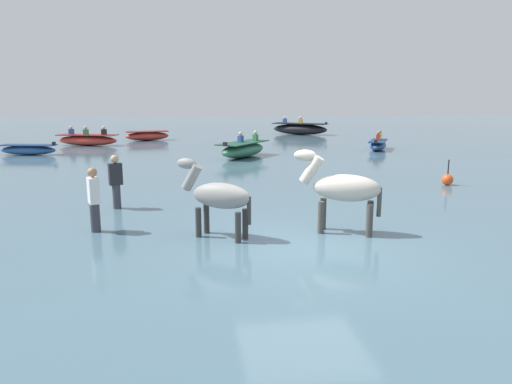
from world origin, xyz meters
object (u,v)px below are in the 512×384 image
boat_far_offshore (378,145)px  person_wading_close (116,185)px  horse_trailing_pinto (343,190)px  boat_mid_outer (88,140)px  horse_lead_grey (218,198)px  boat_distant_west (147,136)px  boat_far_inshore (243,150)px  channel_buoy (447,179)px  person_wading_mid (94,204)px  boat_near_port (300,129)px  boat_mid_channel (28,150)px

boat_far_offshore → person_wading_close: 16.41m
horse_trailing_pinto → boat_mid_outer: 20.75m
horse_lead_grey → person_wading_close: (-2.38, 2.87, -0.22)m
horse_trailing_pinto → boat_distant_west: (-5.62, 21.42, -0.62)m
horse_trailing_pinto → boat_far_inshore: (-0.62, 12.50, -0.56)m
boat_distant_west → channel_buoy: bearing=-57.6°
boat_far_inshore → boat_distant_west: bearing=119.3°
person_wading_mid → boat_far_offshore: bearing=49.3°
boat_near_port → person_wading_mid: bearing=-112.8°
boat_far_offshore → boat_distant_west: bearing=150.6°
boat_far_inshore → boat_near_port: bearing=65.4°
boat_far_inshore → person_wading_mid: (-4.48, -11.70, 0.25)m
channel_buoy → boat_distant_west: bearing=122.4°
boat_mid_channel → person_wading_close: 13.21m
horse_trailing_pinto → boat_far_offshore: bearing=65.3°
boat_far_inshore → channel_buoy: boat_far_inshore is taller
horse_trailing_pinto → boat_distant_west: horse_trailing_pinto is taller
person_wading_mid → channel_buoy: 10.83m
boat_mid_channel → boat_mid_outer: size_ratio=0.77×
boat_far_offshore → boat_far_inshore: (-7.29, -1.99, 0.09)m
horse_trailing_pinto → boat_distant_west: size_ratio=0.71×
boat_near_port → boat_mid_outer: 14.70m
horse_trailing_pinto → horse_lead_grey: bearing=179.4°
person_wading_close → channel_buoy: person_wading_close is taller
horse_lead_grey → boat_mid_outer: (-6.15, 18.80, -0.50)m
boat_distant_west → person_wading_close: 18.54m
boat_mid_channel → boat_far_offshore: bearing=-1.0°
boat_mid_channel → boat_distant_west: size_ratio=0.99×
horse_lead_grey → boat_far_offshore: horse_lead_grey is taller
boat_far_offshore → boat_mid_outer: bearing=164.3°
horse_trailing_pinto → boat_near_port: 24.95m
boat_distant_west → boat_near_port: (10.48, 3.05, 0.12)m
horse_lead_grey → channel_buoy: size_ratio=2.25×
boat_distant_west → boat_mid_channel: bearing=-127.3°
boat_distant_west → channel_buoy: 19.83m
boat_mid_channel → person_wading_mid: 15.07m
horse_lead_grey → boat_mid_channel: (-8.11, 14.77, -0.58)m
boat_distant_west → boat_mid_outer: (-3.09, -2.59, 0.03)m
horse_trailing_pinto → boat_far_inshore: bearing=92.8°
horse_lead_grey → boat_mid_outer: size_ratio=0.51×
horse_trailing_pinto → person_wading_mid: bearing=171.0°
boat_far_inshore → boat_distant_west: boat_far_inshore is taller
horse_trailing_pinto → person_wading_close: (-4.94, 2.90, -0.31)m
boat_near_port → person_wading_close: size_ratio=2.53×
person_wading_close → channel_buoy: 10.12m
horse_lead_grey → horse_trailing_pinto: 2.56m
boat_near_port → boat_mid_channel: bearing=-148.1°
boat_far_offshore → horse_trailing_pinto: bearing=-114.7°
boat_mid_outer → person_wading_close: person_wading_close is taller
boat_mid_channel → person_wading_mid: (5.57, -13.99, 0.36)m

